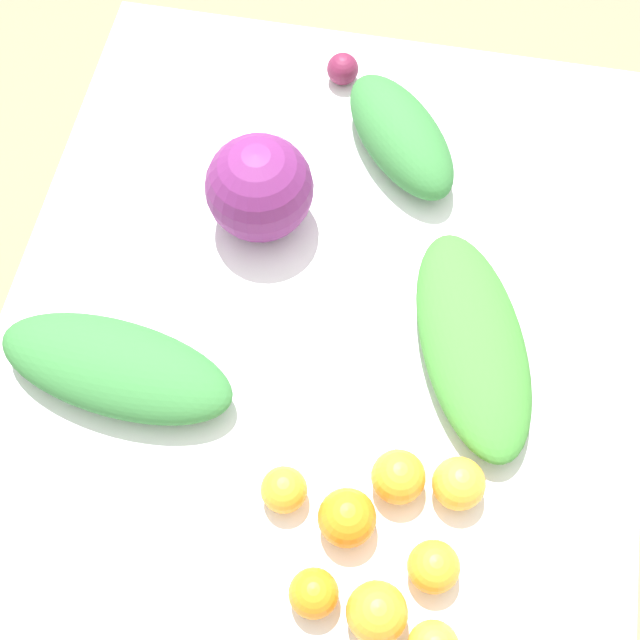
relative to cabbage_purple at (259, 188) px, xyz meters
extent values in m
plane|color=#937A5B|center=(0.18, 0.13, -0.86)|extent=(8.00, 8.00, 0.00)
cube|color=silver|center=(0.18, 0.13, -0.10)|extent=(1.25, 1.01, 0.03)
cylinder|color=tan|center=(-0.38, -0.31, -0.49)|extent=(0.06, 0.06, 0.75)
cylinder|color=tan|center=(-0.38, 0.58, -0.49)|extent=(0.06, 0.06, 0.75)
sphere|color=#6B2366|center=(0.00, 0.00, 0.00)|extent=(0.18, 0.18, 0.18)
ellipsoid|color=#337538|center=(0.33, -0.15, -0.04)|extent=(0.19, 0.39, 0.09)
ellipsoid|color=#337538|center=(-0.18, 0.21, -0.04)|extent=(0.30, 0.27, 0.10)
ellipsoid|color=#3D8433|center=(0.19, 0.37, -0.05)|extent=(0.42, 0.28, 0.08)
sphere|color=maroon|center=(-0.32, 0.08, -0.06)|extent=(0.06, 0.06, 0.06)
sphere|color=orange|center=(0.49, 0.23, -0.05)|extent=(0.08, 0.08, 0.08)
sphere|color=orange|center=(0.53, 0.35, -0.05)|extent=(0.07, 0.07, 0.07)
sphere|color=orange|center=(0.61, 0.29, -0.05)|extent=(0.08, 0.08, 0.08)
sphere|color=#F9A833|center=(0.41, 0.38, -0.05)|extent=(0.08, 0.08, 0.08)
sphere|color=orange|center=(0.42, 0.29, -0.05)|extent=(0.08, 0.08, 0.08)
sphere|color=orange|center=(0.46, 0.13, -0.05)|extent=(0.07, 0.07, 0.07)
sphere|color=orange|center=(0.60, 0.20, -0.05)|extent=(0.07, 0.07, 0.07)
camera|label=1|loc=(0.80, 0.25, 1.18)|focal=50.00mm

